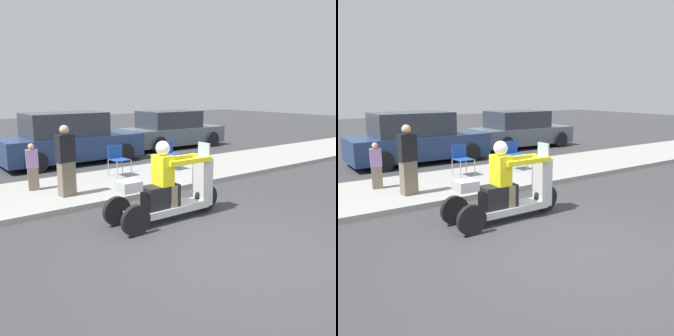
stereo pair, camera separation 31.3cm
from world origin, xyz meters
TOP-DOWN VIEW (x-y plane):
  - ground_plane at (0.00, 0.00)m, footprint 60.00×60.00m
  - sidewalk_strip at (0.00, 4.60)m, footprint 28.00×2.80m
  - motorcycle_trike at (-0.14, 1.73)m, footprint 2.40×0.73m
  - spectator_end_of_line at (-1.62, 4.95)m, footprint 0.29×0.21m
  - spectator_far_back at (-1.18, 4.03)m, footprint 0.40×0.27m
  - folding_chair_set_back at (0.68, 5.10)m, footprint 0.49×0.49m
  - folding_chair_curbside at (2.31, 4.93)m, footprint 0.50×0.50m
  - parked_car_lot_left at (5.45, 8.93)m, footprint 4.28×2.07m
  - parked_car_lot_far at (0.58, 8.09)m, footprint 4.55×1.98m

SIDE VIEW (x-z plane):
  - ground_plane at x=0.00m, z-range 0.00..0.00m
  - sidewalk_strip at x=0.00m, z-range 0.00..0.12m
  - motorcycle_trike at x=-0.14m, z-range -0.21..1.29m
  - folding_chair_set_back at x=0.68m, z-range 0.21..1.03m
  - folding_chair_curbside at x=2.31m, z-range 0.21..1.03m
  - spectator_end_of_line at x=-1.62m, z-range 0.10..1.19m
  - parked_car_lot_left at x=5.45m, z-range -0.05..1.49m
  - parked_car_lot_far at x=0.58m, z-range -0.06..1.62m
  - spectator_far_back at x=-1.18m, z-range 0.09..1.64m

